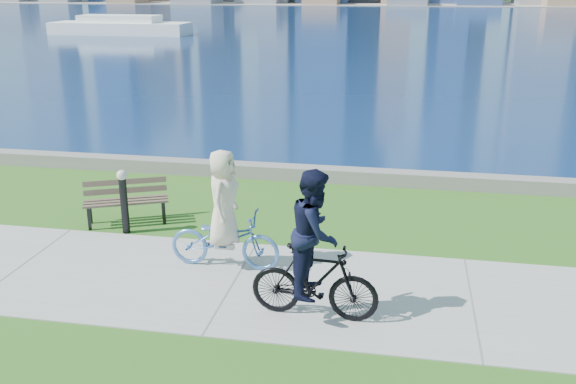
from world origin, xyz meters
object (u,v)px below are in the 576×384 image
park_bench (126,198)px  cyclist_man (315,258)px  cyclist_woman (224,225)px  bollard_lamp (124,197)px

park_bench → cyclist_man: size_ratio=0.78×
park_bench → cyclist_woman: bearing=-57.8°
cyclist_man → bollard_lamp: bearing=60.8°
park_bench → cyclist_man: bearing=-60.0°
park_bench → cyclist_man: (4.57, -3.33, 0.46)m
cyclist_woman → cyclist_man: 2.40m
park_bench → cyclist_woman: (2.71, -1.82, 0.28)m
cyclist_man → cyclist_woman: bearing=54.1°
cyclist_man → park_bench: bearing=57.1°
park_bench → cyclist_man: cyclist_man is taller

